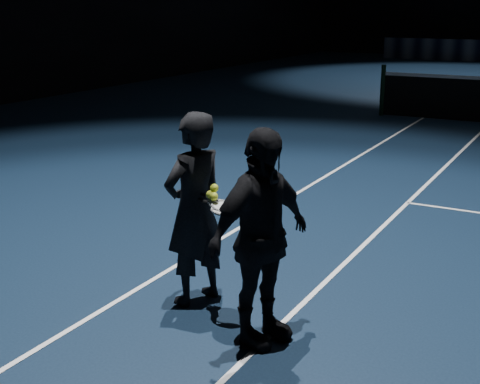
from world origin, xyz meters
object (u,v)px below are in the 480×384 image
(player_a, at_px, (194,209))
(racket_upper, at_px, (227,207))
(racket_lower, at_px, (227,211))
(player_b, at_px, (260,238))
(tennis_balls, at_px, (213,193))

(player_a, relative_size, racket_upper, 2.34)
(racket_lower, bearing_deg, player_a, -180.00)
(player_b, xyz_separation_m, tennis_balls, (-0.54, 0.25, 0.19))
(racket_lower, xyz_separation_m, tennis_balls, (-0.18, 0.09, 0.09))
(player_a, xyz_separation_m, racket_upper, (0.38, -0.13, 0.11))
(racket_lower, relative_size, racket_upper, 1.00)
(player_a, height_order, player_b, same)
(tennis_balls, bearing_deg, player_a, 156.46)
(player_a, relative_size, racket_lower, 2.34)
(player_b, height_order, racket_upper, player_b)
(racket_lower, bearing_deg, tennis_balls, 178.53)
(racket_lower, bearing_deg, racket_upper, 141.34)
(player_b, distance_m, racket_lower, 0.41)
(racket_upper, height_order, tennis_balls, tennis_balls)
(player_b, bearing_deg, tennis_balls, 82.71)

